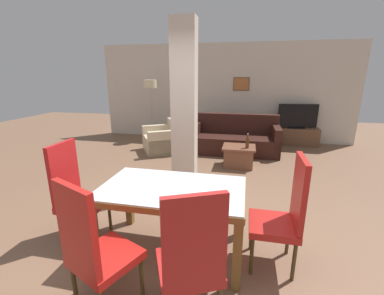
% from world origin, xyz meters
% --- Properties ---
extents(ground_plane, '(18.00, 18.00, 0.00)m').
position_xyz_m(ground_plane, '(0.00, 0.00, 0.00)').
color(ground_plane, brown).
extents(back_wall, '(7.20, 0.09, 2.70)m').
position_xyz_m(back_wall, '(0.00, 5.20, 1.35)').
color(back_wall, beige).
rests_on(back_wall, ground_plane).
extents(divider_pillar, '(0.40, 0.28, 2.70)m').
position_xyz_m(divider_pillar, '(-0.30, 1.77, 1.35)').
color(divider_pillar, beige).
rests_on(divider_pillar, ground_plane).
extents(dining_table, '(1.49, 0.89, 0.75)m').
position_xyz_m(dining_table, '(0.00, 0.00, 0.59)').
color(dining_table, brown).
rests_on(dining_table, ground_plane).
extents(dining_chair_near_right, '(0.61, 0.61, 1.15)m').
position_xyz_m(dining_chair_near_right, '(0.38, -0.81, 0.60)').
color(dining_chair_near_right, '#AF201F').
rests_on(dining_chair_near_right, ground_plane).
extents(dining_chair_head_left, '(0.46, 0.46, 1.15)m').
position_xyz_m(dining_chair_head_left, '(-1.15, 0.00, 0.60)').
color(dining_chair_head_left, red).
rests_on(dining_chair_head_left, ground_plane).
extents(dining_chair_head_right, '(0.46, 0.46, 1.15)m').
position_xyz_m(dining_chair_head_right, '(1.11, 0.00, 0.60)').
color(dining_chair_head_right, red).
rests_on(dining_chair_head_right, ground_plane).
extents(dining_chair_near_left, '(0.61, 0.61, 1.15)m').
position_xyz_m(dining_chair_near_left, '(-0.37, -0.85, 0.60)').
color(dining_chair_near_left, '#B01B16').
rests_on(dining_chair_near_left, ground_plane).
extents(sofa, '(2.08, 0.92, 0.90)m').
position_xyz_m(sofa, '(0.46, 3.91, 0.30)').
color(sofa, '#341913').
rests_on(sofa, ground_plane).
extents(armchair, '(1.20, 1.21, 0.77)m').
position_xyz_m(armchair, '(-1.27, 3.57, 0.27)').
color(armchair, beige).
rests_on(armchair, ground_plane).
extents(coffee_table, '(0.66, 0.56, 0.43)m').
position_xyz_m(coffee_table, '(0.59, 2.86, 0.22)').
color(coffee_table, brown).
rests_on(coffee_table, ground_plane).
extents(bottle, '(0.07, 0.07, 0.30)m').
position_xyz_m(bottle, '(0.75, 2.77, 0.54)').
color(bottle, '#4C2D14').
rests_on(bottle, coffee_table).
extents(tv_stand, '(1.17, 0.40, 0.46)m').
position_xyz_m(tv_stand, '(2.04, 4.92, 0.23)').
color(tv_stand, brown).
rests_on(tv_stand, ground_plane).
extents(tv_screen, '(1.02, 0.25, 0.65)m').
position_xyz_m(tv_screen, '(2.04, 4.92, 0.78)').
color(tv_screen, black).
rests_on(tv_screen, tv_stand).
extents(floor_lamp, '(0.36, 0.36, 1.71)m').
position_xyz_m(floor_lamp, '(-1.98, 4.64, 1.45)').
color(floor_lamp, '#B7B7BC').
rests_on(floor_lamp, ground_plane).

